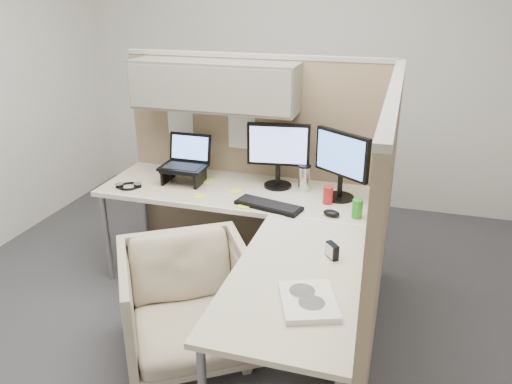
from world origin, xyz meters
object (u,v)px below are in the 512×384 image
(office_chair, at_px, (187,299))
(keyboard, at_px, (269,206))
(desk, at_px, (254,223))
(monitor_left, at_px, (278,150))

(office_chair, distance_m, keyboard, 0.80)
(desk, xyz_separation_m, office_chair, (-0.27, -0.46, -0.31))
(desk, distance_m, office_chair, 0.62)
(desk, height_order, monitor_left, monitor_left)
(monitor_left, bearing_deg, keyboard, -92.80)
(desk, xyz_separation_m, monitor_left, (0.01, 0.55, 0.32))
(desk, bearing_deg, keyboard, 75.53)
(office_chair, bearing_deg, keyboard, 31.24)
(desk, height_order, office_chair, office_chair)
(office_chair, relative_size, monitor_left, 1.62)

